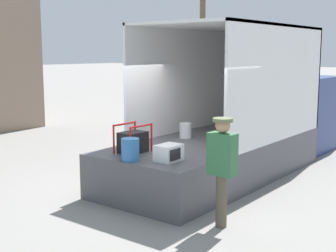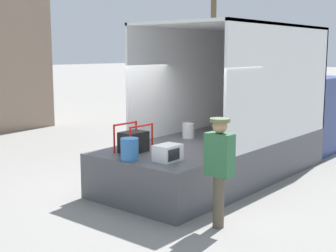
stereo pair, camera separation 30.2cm
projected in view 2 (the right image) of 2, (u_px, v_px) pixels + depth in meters
name	position (u px, v px, depth m)	size (l,w,h in m)	color
ground_plane	(172.00, 194.00, 9.22)	(160.00, 160.00, 0.00)	gray
box_truck	(267.00, 124.00, 12.03)	(6.80, 2.46, 3.36)	navy
tailgate_deck	(149.00, 179.00, 8.65)	(1.30, 2.34, 0.87)	#4C4C51
microwave	(168.00, 153.00, 8.21)	(0.47, 0.36, 0.29)	white
portable_generator	(134.00, 141.00, 8.93)	(0.64, 0.46, 0.55)	black
orange_bucket	(130.00, 149.00, 8.24)	(0.32, 0.32, 0.40)	#3370B2
worker_person	(219.00, 161.00, 7.30)	(0.32, 0.44, 1.76)	brown
pickup_truck_green	(317.00, 103.00, 19.87)	(5.17, 2.06, 1.56)	#1E5633
utility_pole	(214.00, 13.00, 22.62)	(1.80, 0.28, 8.97)	brown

